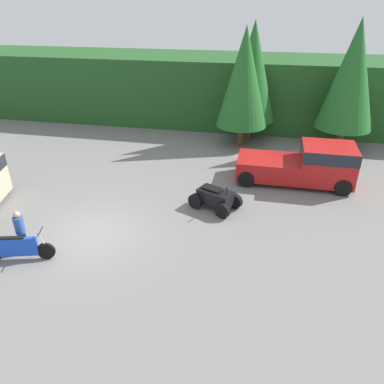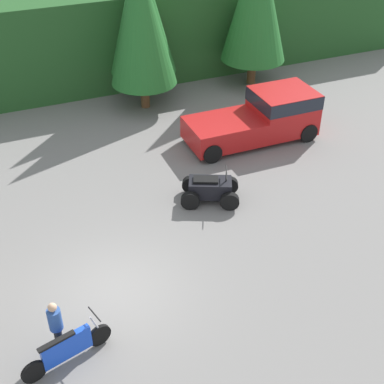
% 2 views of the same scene
% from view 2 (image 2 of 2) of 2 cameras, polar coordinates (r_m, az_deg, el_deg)
% --- Properties ---
extents(ground_plane, '(80.00, 80.00, 0.00)m').
position_cam_2_polar(ground_plane, '(15.82, -8.20, -10.41)').
color(ground_plane, slate).
extents(hillside_backdrop, '(44.00, 6.00, 4.53)m').
position_cam_2_polar(hillside_backdrop, '(28.50, -17.91, 15.09)').
color(hillside_backdrop, '#235123').
rests_on(hillside_backdrop, ground_plane).
extents(tree_left, '(3.01, 3.01, 6.85)m').
position_cam_2_polar(tree_left, '(24.27, -5.45, 17.66)').
color(tree_left, brown).
rests_on(tree_left, ground_plane).
extents(tree_mid_left, '(3.11, 3.11, 7.07)m').
position_cam_2_polar(tree_mid_left, '(25.47, -5.53, 18.80)').
color(tree_mid_left, brown).
rests_on(tree_mid_left, ground_plane).
extents(pickup_truck_red, '(5.48, 2.30, 1.99)m').
position_cam_2_polar(pickup_truck_red, '(22.68, 7.63, 8.08)').
color(pickup_truck_red, red).
rests_on(pickup_truck_red, ground_plane).
extents(dirt_bike, '(2.37, 0.88, 1.15)m').
position_cam_2_polar(dirt_bike, '(14.03, -13.18, -15.95)').
color(dirt_bike, black).
rests_on(dirt_bike, ground_plane).
extents(quad_atv, '(2.35, 1.96, 1.21)m').
position_cam_2_polar(quad_atv, '(18.81, 1.93, 0.30)').
color(quad_atv, black).
rests_on(quad_atv, ground_plane).
extents(rider_person, '(0.38, 0.38, 1.66)m').
position_cam_2_polar(rider_person, '(13.99, -14.29, -13.66)').
color(rider_person, black).
rests_on(rider_person, ground_plane).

